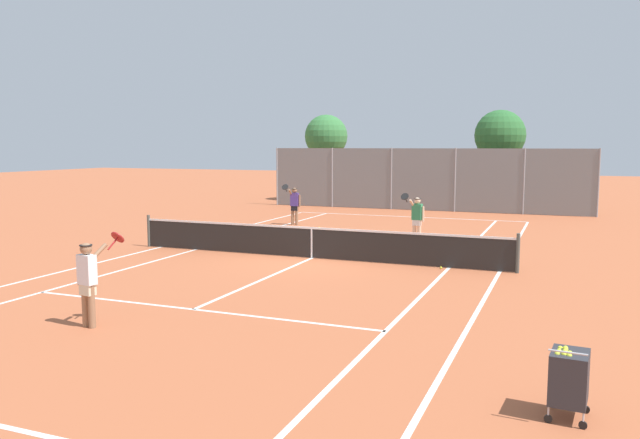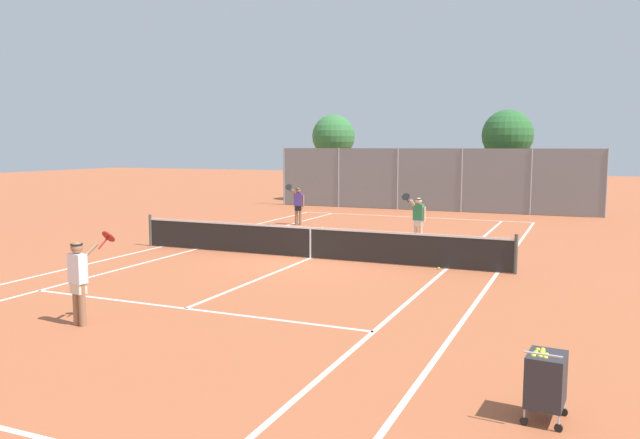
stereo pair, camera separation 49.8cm
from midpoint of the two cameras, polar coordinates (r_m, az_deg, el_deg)
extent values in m
plane|color=#B25B38|center=(18.88, -0.12, -3.56)|extent=(120.00, 120.00, 0.00)
cube|color=silver|center=(30.07, 8.92, 0.23)|extent=(11.00, 0.10, 0.01)
cube|color=silver|center=(21.63, -13.62, -2.42)|extent=(0.10, 23.80, 0.01)
cube|color=silver|center=(17.49, 16.72, -4.67)|extent=(0.10, 23.80, 0.01)
cube|color=silver|center=(20.85, -10.61, -2.68)|extent=(0.10, 23.80, 0.01)
cube|color=silver|center=(17.69, 12.30, -4.41)|extent=(0.10, 23.80, 0.01)
cube|color=silver|center=(13.39, -11.16, -7.99)|extent=(8.26, 0.10, 0.01)
cube|color=silver|center=(24.82, 5.76, -1.10)|extent=(8.26, 0.10, 0.01)
cube|color=silver|center=(18.88, -0.12, -3.55)|extent=(0.10, 12.80, 0.01)
cylinder|color=#474C47|center=(21.83, -14.61, -0.95)|extent=(0.10, 0.10, 1.07)
cylinder|color=#474C47|center=(17.35, 18.26, -3.03)|extent=(0.10, 0.10, 1.07)
cube|color=black|center=(18.81, -0.12, -2.16)|extent=(11.90, 0.02, 0.89)
cube|color=white|center=(18.74, -0.12, -0.79)|extent=(11.90, 0.03, 0.06)
cube|color=white|center=(18.81, -0.12, -2.22)|extent=(0.05, 0.03, 0.89)
cube|color=#2D2D33|center=(8.46, 21.59, -13.44)|extent=(0.48, 0.59, 0.64)
cylinder|color=#B7B7BC|center=(8.85, 20.35, -15.07)|extent=(0.02, 0.02, 0.16)
cylinder|color=black|center=(8.89, 20.32, -15.70)|extent=(0.10, 0.04, 0.10)
cylinder|color=#B7B7BC|center=(8.82, 22.99, -15.28)|extent=(0.02, 0.02, 0.16)
cylinder|color=black|center=(8.85, 22.96, -15.91)|extent=(0.10, 0.04, 0.10)
cylinder|color=#B7B7BC|center=(8.39, 19.87, -16.30)|extent=(0.02, 0.02, 0.16)
cylinder|color=black|center=(8.43, 19.84, -16.96)|extent=(0.10, 0.04, 0.10)
cylinder|color=#B7B7BC|center=(8.35, 22.67, -16.53)|extent=(0.02, 0.02, 0.16)
cylinder|color=black|center=(8.39, 22.64, -17.19)|extent=(0.10, 0.04, 0.10)
cylinder|color=#B7B7BC|center=(8.01, 21.44, -11.41)|extent=(0.44, 0.06, 0.02)
sphere|color=#D1DB33|center=(8.25, 20.60, -11.63)|extent=(0.07, 0.07, 0.07)
sphere|color=#D1DB33|center=(8.32, 20.69, -11.53)|extent=(0.07, 0.07, 0.07)
sphere|color=#D1DB33|center=(8.38, 20.77, -11.37)|extent=(0.07, 0.07, 0.07)
sphere|color=#D1DB33|center=(8.45, 20.82, -11.32)|extent=(0.07, 0.07, 0.07)
sphere|color=#D1DB33|center=(8.50, 20.90, -11.11)|extent=(0.07, 0.07, 0.07)
sphere|color=#D1DB33|center=(8.25, 21.14, -11.61)|extent=(0.07, 0.07, 0.07)
sphere|color=#D1DB33|center=(8.32, 21.13, -11.66)|extent=(0.07, 0.07, 0.07)
sphere|color=#D1DB33|center=(8.36, 21.26, -11.35)|extent=(0.07, 0.07, 0.07)
sphere|color=#D1DB33|center=(8.43, 21.32, -11.20)|extent=(0.07, 0.07, 0.07)
sphere|color=#D1DB33|center=(8.50, 21.33, -11.07)|extent=(0.07, 0.07, 0.07)
sphere|color=#D1DB33|center=(8.23, 21.57, -11.71)|extent=(0.07, 0.07, 0.07)
sphere|color=#D1DB33|center=(8.30, 21.59, -11.54)|extent=(0.07, 0.07, 0.07)
sphere|color=#D1DB33|center=(8.37, 21.65, -11.47)|extent=(0.07, 0.07, 0.07)
cylinder|color=#936B4C|center=(12.68, -20.34, -7.23)|extent=(0.13, 0.13, 0.82)
cylinder|color=#936B4C|center=(12.54, -19.84, -7.36)|extent=(0.13, 0.13, 0.82)
cube|color=beige|center=(12.54, -20.15, -5.83)|extent=(0.31, 0.23, 0.24)
cube|color=white|center=(12.47, -20.22, -4.21)|extent=(0.37, 0.26, 0.56)
sphere|color=#936B4C|center=(12.40, -20.29, -2.44)|extent=(0.22, 0.22, 0.22)
cylinder|color=black|center=(12.39, -20.31, -2.14)|extent=(0.23, 0.23, 0.02)
cylinder|color=#936B4C|center=(12.65, -20.80, -4.36)|extent=(0.08, 0.08, 0.52)
cylinder|color=#936B4C|center=(12.40, -19.40, -2.88)|extent=(0.16, 0.46, 0.35)
cylinder|color=maroon|center=(12.43, -18.11, -2.06)|extent=(0.08, 0.25, 0.22)
cylinder|color=maroon|center=(12.49, -17.70, -1.50)|extent=(0.31, 0.24, 0.23)
cylinder|color=#936B4C|center=(26.70, -1.27, 0.37)|extent=(0.13, 0.13, 0.82)
cylinder|color=#936B4C|center=(26.75, -1.64, 0.38)|extent=(0.13, 0.13, 0.82)
cube|color=black|center=(26.69, -1.46, 1.08)|extent=(0.30, 0.22, 0.24)
cube|color=#4C388C|center=(26.66, -1.46, 1.85)|extent=(0.36, 0.24, 0.56)
sphere|color=#936B4C|center=(26.63, -1.46, 2.69)|extent=(0.22, 0.22, 0.22)
cylinder|color=black|center=(26.62, -1.46, 2.83)|extent=(0.23, 0.23, 0.02)
cylinder|color=#936B4C|center=(26.60, -1.01, 1.71)|extent=(0.08, 0.08, 0.52)
cylinder|color=#936B4C|center=(26.54, -1.82, 2.46)|extent=(0.14, 0.46, 0.35)
cylinder|color=black|center=(26.32, -2.26, 2.77)|extent=(0.07, 0.25, 0.22)
cylinder|color=black|center=(26.20, -2.34, 2.99)|extent=(0.30, 0.23, 0.23)
cylinder|color=beige|center=(21.90, 9.82, -1.14)|extent=(0.13, 0.13, 0.82)
cylinder|color=beige|center=(21.97, 9.38, -1.11)|extent=(0.13, 0.13, 0.82)
cube|color=white|center=(21.89, 9.62, -0.27)|extent=(0.30, 0.22, 0.24)
cube|color=#338C59|center=(21.85, 9.64, 0.67)|extent=(0.36, 0.24, 0.56)
sphere|color=beige|center=(21.81, 9.66, 1.69)|extent=(0.22, 0.22, 0.22)
cylinder|color=black|center=(21.81, 9.66, 1.86)|extent=(0.23, 0.23, 0.02)
cylinder|color=beige|center=(21.78, 10.17, 0.48)|extent=(0.08, 0.08, 0.52)
cylinder|color=beige|center=(21.74, 9.20, 1.42)|extent=(0.14, 0.46, 0.35)
cylinder|color=black|center=(21.53, 8.63, 1.80)|extent=(0.07, 0.25, 0.22)
cylinder|color=black|center=(21.41, 8.51, 2.08)|extent=(0.30, 0.23, 0.23)
sphere|color=#D1DB33|center=(17.54, 11.61, -4.39)|extent=(0.07, 0.07, 0.07)
sphere|color=#D1DB33|center=(25.60, 0.78, -0.76)|extent=(0.07, 0.07, 0.07)
cylinder|color=gray|center=(35.85, -2.92, 3.96)|extent=(0.08, 0.08, 3.27)
cylinder|color=gray|center=(34.49, 2.12, 3.85)|extent=(0.08, 0.08, 3.27)
cylinder|color=gray|center=(33.43, 7.53, 3.71)|extent=(0.08, 0.08, 3.27)
cylinder|color=gray|center=(32.68, 13.23, 3.52)|extent=(0.08, 0.08, 3.27)
cylinder|color=gray|center=(32.26, 19.14, 3.28)|extent=(0.08, 0.08, 3.27)
cylinder|color=gray|center=(32.19, 25.13, 3.01)|extent=(0.08, 0.08, 3.27)
cube|color=slate|center=(33.01, 10.35, 3.62)|extent=(16.85, 0.02, 3.23)
cylinder|color=brown|center=(38.50, 1.61, 3.99)|extent=(0.29, 0.29, 3.04)
sphere|color=#387A3D|center=(38.46, 1.62, 7.62)|extent=(2.63, 2.63, 2.63)
sphere|color=#387A3D|center=(38.34, 1.89, 7.13)|extent=(1.55, 1.55, 1.55)
cylinder|color=brown|center=(34.86, 17.03, 3.37)|extent=(0.24, 0.24, 2.99)
sphere|color=#2D6B33|center=(34.82, 17.17, 7.38)|extent=(2.69, 2.69, 2.69)
sphere|color=#2D6B33|center=(35.20, 16.55, 6.84)|extent=(1.67, 1.67, 1.67)
camera|label=1|loc=(0.25, -89.30, 0.08)|focal=35.00mm
camera|label=2|loc=(0.25, 90.70, -0.08)|focal=35.00mm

